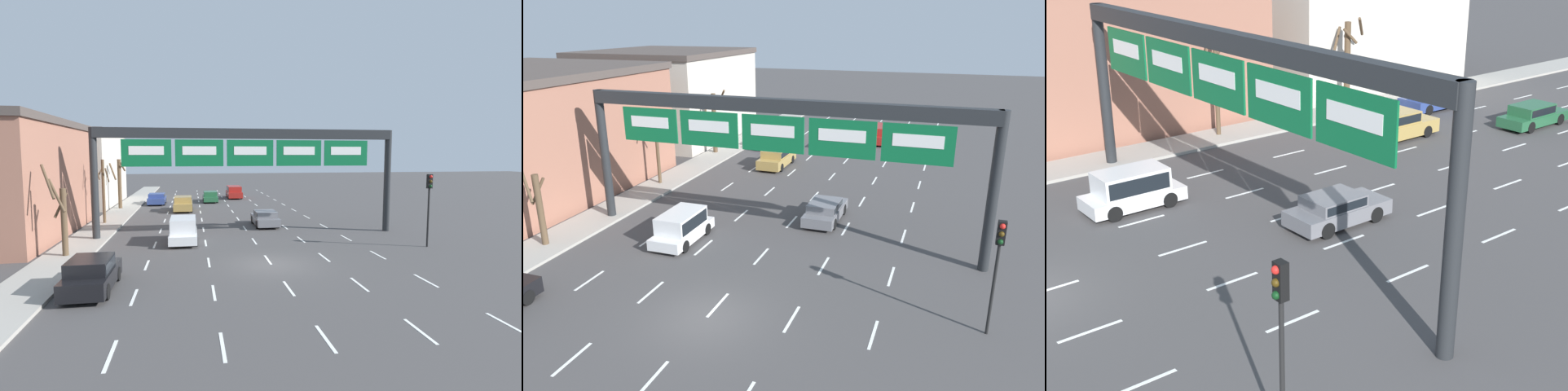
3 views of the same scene
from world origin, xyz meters
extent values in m
cube|color=white|center=(-6.60, 6.00, 0.01)|extent=(0.12, 2.00, 0.01)
cube|color=white|center=(-6.60, 11.00, 0.01)|extent=(0.12, 2.00, 0.01)
cube|color=white|center=(-6.60, 16.00, 0.01)|extent=(0.12, 2.00, 0.01)
cube|color=white|center=(-6.60, 21.00, 0.01)|extent=(0.12, 2.00, 0.01)
cube|color=white|center=(-6.60, 26.00, 0.01)|extent=(0.12, 2.00, 0.01)
cube|color=white|center=(-6.60, 31.00, 0.01)|extent=(0.12, 2.00, 0.01)
cube|color=white|center=(-6.60, 36.00, 0.01)|extent=(0.12, 2.00, 0.01)
cube|color=white|center=(-6.60, 41.00, 0.01)|extent=(0.12, 2.00, 0.01)
cube|color=white|center=(-3.30, 6.00, 0.01)|extent=(0.12, 2.00, 0.01)
cube|color=white|center=(-3.30, 11.00, 0.01)|extent=(0.12, 2.00, 0.01)
cube|color=white|center=(-3.30, 16.00, 0.01)|extent=(0.12, 2.00, 0.01)
cube|color=white|center=(-3.30, 21.00, 0.01)|extent=(0.12, 2.00, 0.01)
cube|color=white|center=(-3.30, 26.00, 0.01)|extent=(0.12, 2.00, 0.01)
cube|color=white|center=(-3.30, 31.00, 0.01)|extent=(0.12, 2.00, 0.01)
cube|color=white|center=(-3.30, 36.00, 0.01)|extent=(0.12, 2.00, 0.01)
cube|color=white|center=(0.00, 1.00, 0.01)|extent=(0.12, 2.00, 0.01)
cube|color=white|center=(0.00, 6.00, 0.01)|extent=(0.12, 2.00, 0.01)
cube|color=white|center=(0.00, 11.00, 0.01)|extent=(0.12, 2.00, 0.01)
cube|color=white|center=(0.00, 16.00, 0.01)|extent=(0.12, 2.00, 0.01)
cube|color=white|center=(0.00, 21.00, 0.01)|extent=(0.12, 2.00, 0.01)
cube|color=white|center=(0.00, 26.00, 0.01)|extent=(0.12, 2.00, 0.01)
cube|color=white|center=(0.00, 31.00, 0.01)|extent=(0.12, 2.00, 0.01)
cube|color=white|center=(3.30, 1.00, 0.01)|extent=(0.12, 2.00, 0.01)
cube|color=white|center=(3.30, 6.00, 0.01)|extent=(0.12, 2.00, 0.01)
cube|color=white|center=(3.30, 11.00, 0.01)|extent=(0.12, 2.00, 0.01)
cube|color=white|center=(3.30, 16.00, 0.01)|extent=(0.12, 2.00, 0.01)
cube|color=white|center=(3.30, 21.00, 0.01)|extent=(0.12, 2.00, 0.01)
cube|color=white|center=(6.60, 1.00, 0.01)|extent=(0.12, 2.00, 0.01)
cube|color=white|center=(6.60, 6.00, 0.01)|extent=(0.12, 2.00, 0.01)
cube|color=white|center=(6.60, 11.00, 0.01)|extent=(0.12, 2.00, 0.01)
cube|color=white|center=(6.60, 16.00, 0.01)|extent=(0.12, 2.00, 0.01)
cylinder|color=#232628|center=(-10.70, 8.16, 3.87)|extent=(0.51, 0.51, 7.75)
cylinder|color=#232628|center=(10.70, 8.16, 3.87)|extent=(0.51, 0.51, 7.75)
cube|color=#232628|center=(0.00, 8.16, 7.40)|extent=(21.40, 0.60, 0.70)
cube|color=#0C6033|center=(-7.17, 7.82, 6.02)|extent=(3.33, 0.08, 1.86)
cube|color=white|center=(-7.17, 7.77, 6.19)|extent=(2.33, 0.02, 0.60)
cube|color=#0C6033|center=(-3.58, 7.82, 6.02)|extent=(3.33, 0.08, 1.86)
cube|color=white|center=(-3.58, 7.77, 6.19)|extent=(2.33, 0.02, 0.60)
cube|color=#0C6033|center=(0.00, 7.82, 6.02)|extent=(3.33, 0.08, 1.86)
cube|color=white|center=(0.00, 7.77, 6.19)|extent=(2.33, 0.02, 0.60)
cube|color=#0C6033|center=(3.58, 7.82, 6.02)|extent=(3.33, 0.08, 1.86)
cube|color=white|center=(3.58, 7.77, 6.19)|extent=(2.33, 0.02, 0.60)
cube|color=#0C6033|center=(7.17, 7.82, 6.02)|extent=(3.33, 0.08, 1.86)
cube|color=white|center=(7.17, 7.77, 6.19)|extent=(2.33, 0.02, 0.60)
cube|color=#9E6651|center=(-20.05, 11.23, 3.97)|extent=(13.91, 17.23, 7.94)
cube|color=beige|center=(-19.68, 30.13, 4.11)|extent=(13.15, 15.05, 8.23)
cube|color=slate|center=(1.82, 11.98, 0.50)|extent=(1.83, 4.25, 0.60)
cube|color=slate|center=(1.82, 11.73, 1.04)|extent=(1.68, 2.21, 0.47)
cube|color=black|center=(1.82, 11.73, 1.04)|extent=(1.72, 2.03, 0.34)
cylinder|color=black|center=(0.99, 13.26, 0.33)|extent=(0.22, 0.66, 0.66)
cylinder|color=black|center=(2.65, 13.26, 0.33)|extent=(0.22, 0.66, 0.66)
cylinder|color=black|center=(0.99, 10.71, 0.33)|extent=(0.22, 0.66, 0.66)
cylinder|color=black|center=(2.65, 10.71, 0.33)|extent=(0.22, 0.66, 0.66)
cube|color=silver|center=(-4.76, 6.40, 0.48)|extent=(1.80, 4.14, 0.57)
cube|color=silver|center=(-4.76, 6.36, 1.24)|extent=(1.65, 2.90, 0.94)
cube|color=black|center=(-4.76, 6.36, 1.24)|extent=(1.69, 2.67, 0.68)
cylinder|color=black|center=(-5.57, 7.65, 0.33)|extent=(0.22, 0.66, 0.66)
cylinder|color=black|center=(-3.95, 7.65, 0.33)|extent=(0.22, 0.66, 0.66)
cylinder|color=black|center=(-5.57, 5.16, 0.33)|extent=(0.22, 0.66, 0.66)
cylinder|color=black|center=(-3.95, 5.16, 0.33)|extent=(0.22, 0.66, 0.66)
cube|color=#235B38|center=(-1.88, 30.36, 0.48)|extent=(1.75, 4.74, 0.56)
cube|color=#235B38|center=(-1.88, 30.07, 1.05)|extent=(1.61, 2.47, 0.57)
cube|color=black|center=(-1.88, 30.07, 1.05)|extent=(1.65, 2.27, 0.41)
cylinder|color=black|center=(-2.67, 31.78, 0.33)|extent=(0.22, 0.66, 0.66)
cylinder|color=black|center=(-1.09, 31.78, 0.33)|extent=(0.22, 0.66, 0.66)
cylinder|color=black|center=(-2.67, 28.93, 0.33)|extent=(0.22, 0.66, 0.66)
cylinder|color=black|center=(-1.09, 28.93, 0.33)|extent=(0.22, 0.66, 0.66)
cube|color=navy|center=(-8.26, 28.64, 0.53)|extent=(1.95, 4.14, 0.67)
cube|color=navy|center=(-8.26, 28.40, 1.10)|extent=(1.79, 2.15, 0.47)
cube|color=black|center=(-8.26, 28.40, 1.10)|extent=(1.83, 1.98, 0.34)
cylinder|color=black|center=(-9.15, 29.89, 0.33)|extent=(0.22, 0.66, 0.66)
cylinder|color=black|center=(-7.37, 29.89, 0.33)|extent=(0.22, 0.66, 0.66)
cylinder|color=black|center=(-9.15, 27.40, 0.33)|extent=(0.22, 0.66, 0.66)
cylinder|color=black|center=(-7.37, 27.40, 0.33)|extent=(0.22, 0.66, 0.66)
cube|color=#A88947|center=(-5.07, 22.41, 0.57)|extent=(1.90, 4.61, 0.74)
cube|color=#A88947|center=(-5.07, 22.13, 1.25)|extent=(1.75, 2.40, 0.61)
cube|color=black|center=(-5.07, 22.13, 1.25)|extent=(1.78, 2.21, 0.44)
cylinder|color=black|center=(-5.93, 23.79, 0.33)|extent=(0.22, 0.66, 0.66)
cylinder|color=black|center=(-4.21, 23.79, 0.33)|extent=(0.22, 0.66, 0.66)
cylinder|color=black|center=(-5.93, 21.02, 0.33)|extent=(0.22, 0.66, 0.66)
cylinder|color=black|center=(-4.21, 21.02, 0.33)|extent=(0.22, 0.66, 0.66)
cylinder|color=black|center=(10.71, 2.52, 1.88)|extent=(0.12, 0.12, 3.77)
cube|color=black|center=(10.71, 2.52, 4.22)|extent=(0.30, 0.24, 0.90)
sphere|color=red|center=(10.71, 2.39, 4.52)|extent=(0.20, 0.20, 0.20)
sphere|color=#412F0C|center=(10.71, 2.39, 4.22)|extent=(0.20, 0.20, 0.20)
sphere|color=#0E3515|center=(10.71, 2.39, 3.92)|extent=(0.20, 0.20, 0.20)
cylinder|color=brown|center=(-11.81, 24.62, 2.79)|extent=(0.39, 0.39, 5.27)
cylinder|color=brown|center=(-11.21, 25.14, 5.16)|extent=(1.24, 1.40, 1.30)
cylinder|color=brown|center=(-11.41, 24.48, 4.62)|extent=(0.51, 0.97, 1.00)
cylinder|color=brown|center=(-12.42, 24.23, 4.14)|extent=(1.00, 1.43, 1.78)
cylinder|color=brown|center=(-11.49, 14.86, 2.83)|extent=(0.24, 0.24, 5.35)
cylinder|color=brown|center=(-11.15, 14.79, 4.19)|extent=(0.27, 0.80, 1.23)
cylinder|color=brown|center=(-11.81, 15.08, 4.34)|extent=(0.56, 0.76, 1.10)
cylinder|color=brown|center=(-11.92, 14.57, 4.73)|extent=(0.73, 1.00, 1.76)
camera|label=1|loc=(-4.16, -20.99, 5.88)|focal=28.00mm
camera|label=2|loc=(8.82, -15.91, 11.40)|focal=35.00mm
camera|label=3|loc=(21.72, -5.65, 11.44)|focal=50.00mm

